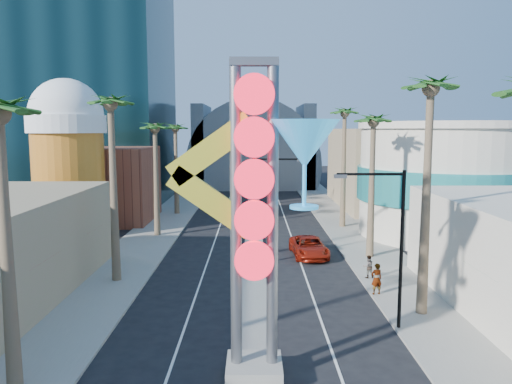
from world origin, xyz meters
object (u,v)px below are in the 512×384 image
neon_sign (276,199)px  pedestrian_a (376,279)px  pedestrian_b (368,267)px  red_pickup (309,247)px

neon_sign → pedestrian_a: neon_sign is taller
neon_sign → pedestrian_b: neon_sign is taller
neon_sign → red_pickup: 20.91m
neon_sign → pedestrian_a: bearing=57.2°
neon_sign → pedestrian_a: (6.48, 10.05, -6.21)m
red_pickup → pedestrian_a: bearing=-76.7°
neon_sign → pedestrian_b: bearing=63.2°
red_pickup → pedestrian_b: pedestrian_b is taller
red_pickup → pedestrian_a: (2.97, -9.49, 0.33)m
neon_sign → red_pickup: (3.51, 19.55, -6.54)m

